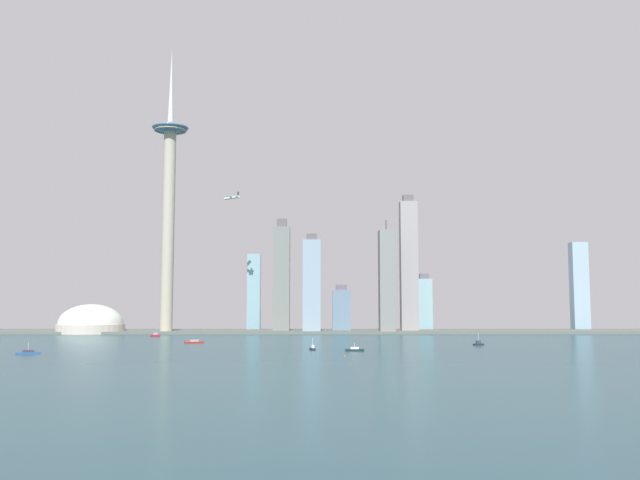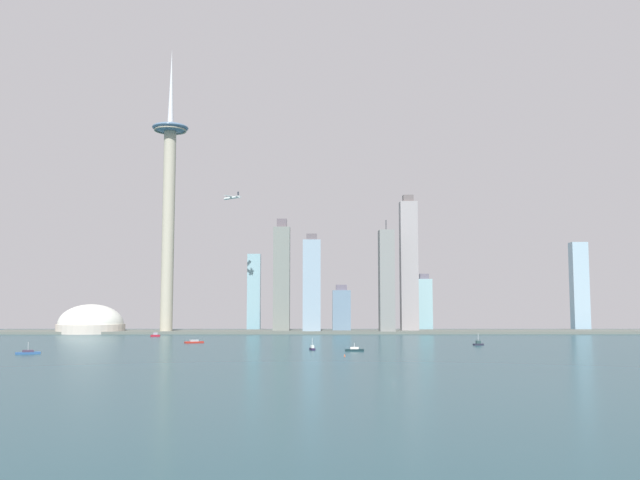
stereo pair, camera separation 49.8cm
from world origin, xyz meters
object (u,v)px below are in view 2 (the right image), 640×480
Objects in this scene: skyscraper_4 at (579,286)px; boat_3 at (312,348)px; skyscraper_5 at (409,266)px; boat_1 at (194,342)px; boat_5 at (28,352)px; stadium_dome at (91,325)px; skyscraper_1 at (282,278)px; observation_tower at (169,193)px; skyscraper_2 at (254,292)px; channel_buoy_0 at (345,355)px; airplane at (232,198)px; boat_0 at (155,335)px; skyscraper_6 at (424,304)px; boat_2 at (478,344)px; skyscraper_0 at (341,310)px; skyscraper_3 at (387,282)px; boat_4 at (354,350)px; skyscraper_7 at (312,285)px.

skyscraper_4 is 538.80m from boat_3.
boat_1 is at bearing -136.61° from skyscraper_5.
stadium_dome is at bearing 74.44° from boat_5.
stadium_dome is 0.57× the size of skyscraper_1.
observation_tower is 185.49m from skyscraper_2.
boat_3 is (280.16, -310.86, -8.92)m from stadium_dome.
channel_buoy_0 is (234.44, -25.26, -0.22)m from boat_5.
boat_0 is at bearing 83.29° from airplane.
observation_tower is 278.46m from boat_1.
skyscraper_6 reaches higher than boat_5.
skyscraper_6 is 376.83m from boat_0.
skyscraper_4 is 6.54× the size of boat_1.
skyscraper_4 is 5.17× the size of airplane.
observation_tower is 321.59m from skyscraper_5.
boat_2 is 382.51m from airplane.
boat_3 is (-36.96, -327.79, -27.15)m from skyscraper_0.
skyscraper_4 is at bearing 9.20° from skyscraper_1.
boat_3 is (112.57, -98.70, 0.31)m from boat_1.
skyscraper_2 is 1.35× the size of skyscraper_6.
skyscraper_3 is 13.02× the size of boat_2.
skyscraper_0 is at bearing -169.98° from skyscraper_4.
skyscraper_0 is 87.95m from skyscraper_1.
observation_tower is at bearing 178.42° from skyscraper_3.
skyscraper_1 is 405.17m from boat_5.
observation_tower reaches higher than airplane.
stadium_dome is 8.68× the size of boat_3.
skyscraper_0 reaches higher than channel_buoy_0.
skyscraper_1 is 13.41× the size of boat_2.
skyscraper_2 reaches higher than boat_4.
skyscraper_6 is at bearing -106.69° from boat_4.
skyscraper_3 is 7.69× the size of boat_5.
stadium_dome is 0.67× the size of skyscraper_7.
observation_tower reaches higher than skyscraper_1.
boat_4 is (145.77, -111.17, 0.04)m from boat_1.
stadium_dome is at bearing 25.91° from boat_3.
boat_5 reaches higher than boat_1.
skyscraper_6 is at bearing 10.92° from stadium_dome.
skyscraper_5 is at bearing 75.41° from channel_buoy_0.
skyscraper_6 is (118.64, 67.13, 8.54)m from skyscraper_0.
skyscraper_6 is 3.32× the size of airplane.
skyscraper_4 reaches higher than boat_1.
skyscraper_6 is (195.92, 74.72, -32.77)m from skyscraper_1.
skyscraper_4 is 8.23× the size of boat_4.
skyscraper_0 is 290.79m from boat_2.
stadium_dome is 247.30m from skyscraper_1.
channel_buoy_0 is at bearing -32.79° from boat_5.
skyscraper_7 is (278.61, -8.00, 49.91)m from stadium_dome.
boat_0 is 6.15× the size of channel_buoy_0.
stadium_dome is at bearing -177.77° from skyscraper_1.
skyscraper_2 is 7.14× the size of boat_4.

